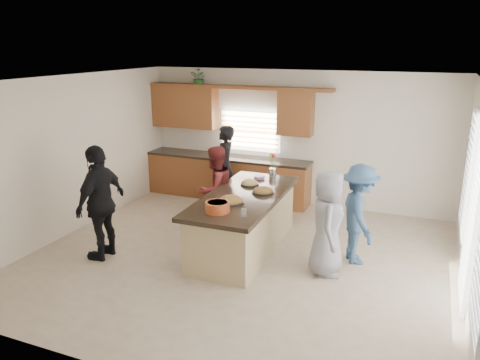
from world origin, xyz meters
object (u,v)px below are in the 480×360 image
at_px(woman_left_mid, 215,190).
at_px(woman_right_back, 359,214).
at_px(woman_left_front, 101,202).
at_px(salad_bowl, 218,206).
at_px(island, 244,223).
at_px(woman_right_front, 327,223).
at_px(woman_left_back, 225,167).

distance_m(woman_left_mid, woman_right_back, 2.58).
xyz_separation_m(woman_left_front, woman_right_back, (3.78, 1.36, -0.13)).
height_order(woman_left_front, woman_right_back, woman_left_front).
bearing_deg(salad_bowl, island, 86.26).
xyz_separation_m(salad_bowl, woman_left_mid, (-0.70, 1.40, -0.24)).
distance_m(island, woman_right_front, 1.52).
xyz_separation_m(woman_left_front, woman_right_front, (3.41, 0.80, -0.13)).
bearing_deg(island, woman_left_back, 121.65).
height_order(island, woman_right_back, woman_right_back).
bearing_deg(woman_right_back, woman_left_mid, 59.24).
bearing_deg(woman_left_front, woman_right_front, 103.41).
bearing_deg(island, woman_right_front, -13.38).
height_order(woman_left_back, woman_left_mid, woman_left_back).
height_order(woman_left_mid, woman_left_front, woman_left_front).
bearing_deg(woman_left_front, island, 119.79).
height_order(woman_left_back, woman_right_front, woman_left_back).
xyz_separation_m(island, salad_bowl, (-0.06, -0.88, 0.58)).
relative_size(island, woman_right_front, 1.72).
bearing_deg(woman_left_back, woman_right_front, 46.97).
height_order(salad_bowl, woman_left_front, woman_left_front).
bearing_deg(woman_right_back, woman_left_back, 38.03).
bearing_deg(woman_left_mid, woman_right_front, 91.42).
distance_m(salad_bowl, woman_left_back, 2.86).
relative_size(salad_bowl, woman_left_front, 0.19).
xyz_separation_m(island, woman_right_back, (1.81, 0.24, 0.33)).
distance_m(woman_left_mid, woman_left_front, 2.03).
bearing_deg(woman_right_back, island, 72.89).
xyz_separation_m(woman_left_back, woman_right_front, (2.57, -2.08, -0.07)).
bearing_deg(woman_right_front, woman_left_back, 39.22).
relative_size(woman_left_mid, woman_right_back, 1.01).
bearing_deg(island, salad_bowl, -94.80).
bearing_deg(woman_right_front, woman_left_front, 91.37).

